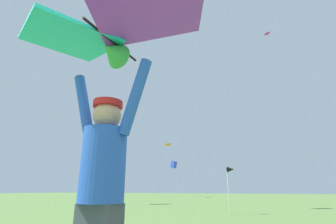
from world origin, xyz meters
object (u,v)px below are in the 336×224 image
object	(u,v)px
kite_flyer_person	(102,187)
distant_kite_orange_high_left	(168,144)
distant_kite_magenta_high_right	(267,33)
distant_kite_purple_far_center	(102,121)
marker_flag	(230,172)
held_stunt_kite	(107,32)
distant_kite_blue_mid_right	(174,165)

from	to	relation	value
kite_flyer_person	distant_kite_orange_high_left	world-z (taller)	distant_kite_orange_high_left
distant_kite_magenta_high_right	kite_flyer_person	bearing A→B (deg)	-95.62
distant_kite_purple_far_center	distant_kite_magenta_high_right	bearing A→B (deg)	52.94
kite_flyer_person	marker_flag	size ratio (longest dim) A/B	1.06
distant_kite_magenta_high_right	marker_flag	size ratio (longest dim) A/B	0.48
held_stunt_kite	distant_kite_orange_high_left	size ratio (longest dim) A/B	2.38
distant_kite_orange_high_left	distant_kite_purple_far_center	size ratio (longest dim) A/B	0.69
distant_kite_magenta_high_right	marker_flag	bearing A→B (deg)	-98.95
distant_kite_purple_far_center	held_stunt_kite	bearing A→B (deg)	-52.72
distant_kite_magenta_high_right	distant_kite_orange_high_left	xyz separation A→B (m)	(-13.45, -1.78, -14.26)
marker_flag	kite_flyer_person	bearing A→B (deg)	-87.90
held_stunt_kite	distant_kite_magenta_high_right	distance (m)	34.85
kite_flyer_person	distant_kite_purple_far_center	xyz separation A→B (m)	(-9.71, 12.66, 4.73)
distant_kite_purple_far_center	marker_flag	xyz separation A→B (m)	(9.38, -3.74, -4.09)
distant_kite_purple_far_center	distant_kite_blue_mid_right	bearing A→B (deg)	96.00
distant_kite_orange_high_left	kite_flyer_person	bearing A→B (deg)	-69.03
kite_flyer_person	distant_kite_purple_far_center	bearing A→B (deg)	127.49
held_stunt_kite	marker_flag	size ratio (longest dim) A/B	1.09
kite_flyer_person	held_stunt_kite	distance (m)	1.30
distant_kite_blue_mid_right	held_stunt_kite	bearing A→B (deg)	-70.31
distant_kite_magenta_high_right	distant_kite_blue_mid_right	world-z (taller)	distant_kite_magenta_high_right
kite_flyer_person	distant_kite_orange_high_left	size ratio (longest dim) A/B	2.31
kite_flyer_person	held_stunt_kite	world-z (taller)	held_stunt_kite
distant_kite_blue_mid_right	marker_flag	size ratio (longest dim) A/B	0.61
distant_kite_magenta_high_right	distant_kite_purple_far_center	size ratio (longest dim) A/B	0.72
distant_kite_magenta_high_right	distant_kite_orange_high_left	size ratio (longest dim) A/B	1.05
kite_flyer_person	marker_flag	world-z (taller)	kite_flyer_person
distant_kite_magenta_high_right	distant_kite_purple_far_center	bearing A→B (deg)	-127.06
distant_kite_purple_far_center	distant_kite_orange_high_left	bearing A→B (deg)	93.29
distant_kite_magenta_high_right	distant_kite_blue_mid_right	bearing A→B (deg)	165.99
distant_kite_magenta_high_right	distant_kite_orange_high_left	bearing A→B (deg)	-172.48
distant_kite_blue_mid_right	distant_kite_purple_far_center	world-z (taller)	distant_kite_purple_far_center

